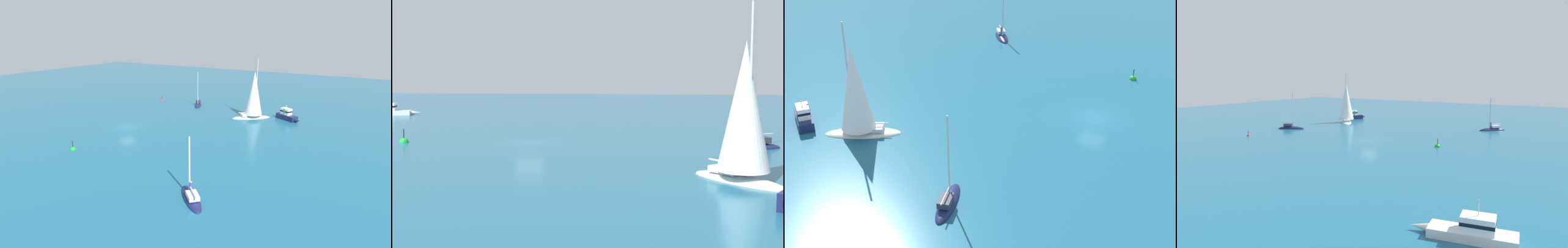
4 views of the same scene
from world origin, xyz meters
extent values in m
plane|color=#1E607F|center=(0.00, 0.00, 0.00)|extent=(165.94, 165.94, 0.00)
ellipsoid|color=#191E4C|center=(-21.29, 14.21, 0.00)|extent=(4.85, 4.75, 0.98)
cube|color=silver|center=(-21.75, 14.65, 0.70)|extent=(1.86, 1.85, 0.42)
cylinder|color=silver|center=(-20.91, 13.84, 3.32)|extent=(0.18, 0.18, 5.66)
cylinder|color=silver|center=(-21.77, 14.67, 1.17)|extent=(1.83, 1.77, 0.15)
cylinder|color=blue|center=(-21.15, 13.95, 1.00)|extent=(0.32, 0.32, 1.02)
sphere|color=tan|center=(-21.15, 13.95, 1.63)|extent=(0.24, 0.24, 0.24)
cube|color=#191E4C|center=(-21.73, -18.25, 0.46)|extent=(4.22, 3.23, 0.93)
cone|color=#191E4C|center=(-23.89, -17.03, 0.46)|extent=(1.34, 1.31, 0.93)
cube|color=white|center=(-21.53, -18.36, 1.50)|extent=(2.16, 1.89, 1.13)
cube|color=black|center=(-21.53, -18.36, 1.55)|extent=(2.21, 1.95, 0.24)
cylinder|color=silver|center=(-21.53, -18.36, 2.36)|extent=(0.08, 0.08, 0.59)
cylinder|color=#19994C|center=(-21.33, -17.90, 1.44)|extent=(0.32, 0.32, 1.01)
sphere|color=tan|center=(-21.33, -17.90, 2.06)|extent=(0.24, 0.24, 0.24)
ellipsoid|color=silver|center=(-15.78, -16.10, 0.00)|extent=(6.85, 6.15, 0.81)
cube|color=silver|center=(-15.12, -15.55, 0.60)|extent=(2.59, 2.50, 0.38)
cylinder|color=silver|center=(-16.33, -16.55, 5.63)|extent=(0.16, 0.16, 10.45)
cylinder|color=silver|center=(-15.09, -15.53, 1.04)|extent=(2.56, 2.13, 0.13)
cone|color=white|center=(-16.03, -16.29, 4.63)|extent=(4.51, 4.51, 7.84)
ellipsoid|color=#191E4C|center=(-2.30, -19.61, 0.00)|extent=(3.44, 5.34, 1.01)
cube|color=#2D333D|center=(-2.04, -20.18, 0.75)|extent=(1.52, 1.83, 0.49)
cylinder|color=silver|center=(-2.53, -19.13, 3.91)|extent=(0.12, 0.12, 6.80)
cylinder|color=silver|center=(-2.03, -20.20, 1.25)|extent=(1.09, 2.19, 0.10)
sphere|color=red|center=(7.64, -19.93, 0.00)|extent=(0.55, 0.55, 0.55)
cylinder|color=black|center=(7.64, -19.93, 0.56)|extent=(0.08, 0.08, 0.56)
sphere|color=green|center=(-0.83, 11.46, 0.00)|extent=(0.84, 0.84, 0.84)
cylinder|color=black|center=(-0.83, 11.46, 0.83)|extent=(0.08, 0.08, 0.82)
camera|label=1|loc=(-35.12, 36.58, 15.49)|focal=28.39mm
camera|label=2|loc=(-51.12, -9.95, 7.22)|focal=52.76mm
camera|label=3|loc=(19.65, -44.30, 24.58)|focal=49.17mm
camera|label=4|loc=(47.93, 30.96, 10.47)|focal=32.95mm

